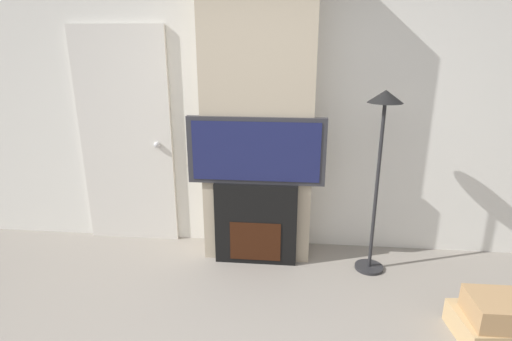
% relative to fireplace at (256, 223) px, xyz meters
% --- Properties ---
extents(wall_back, '(6.00, 0.06, 2.70)m').
position_rel_fireplace_xyz_m(wall_back, '(0.00, 0.41, 0.97)').
color(wall_back, silver).
rests_on(wall_back, ground_plane).
extents(chimney_breast, '(0.96, 0.37, 2.70)m').
position_rel_fireplace_xyz_m(chimney_breast, '(0.00, 0.19, 0.97)').
color(chimney_breast, tan).
rests_on(chimney_breast, ground_plane).
extents(fireplace, '(0.74, 0.15, 0.76)m').
position_rel_fireplace_xyz_m(fireplace, '(0.00, 0.00, 0.00)').
color(fireplace, black).
rests_on(fireplace, ground_plane).
extents(television, '(1.19, 0.07, 0.59)m').
position_rel_fireplace_xyz_m(television, '(0.00, -0.00, 0.68)').
color(television, '#2D2D33').
rests_on(television, fireplace).
extents(floor_lamp, '(0.28, 0.28, 1.58)m').
position_rel_fireplace_xyz_m(floor_lamp, '(1.02, -0.04, 0.84)').
color(floor_lamp, '#262628').
rests_on(floor_lamp, ground_plane).
extents(box_stack, '(0.51, 0.46, 0.34)m').
position_rel_fireplace_xyz_m(box_stack, '(1.70, -0.88, -0.22)').
color(box_stack, tan).
rests_on(box_stack, ground_plane).
extents(entry_door, '(0.91, 0.09, 2.09)m').
position_rel_fireplace_xyz_m(entry_door, '(-1.30, 0.35, 0.67)').
color(entry_door, silver).
rests_on(entry_door, ground_plane).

